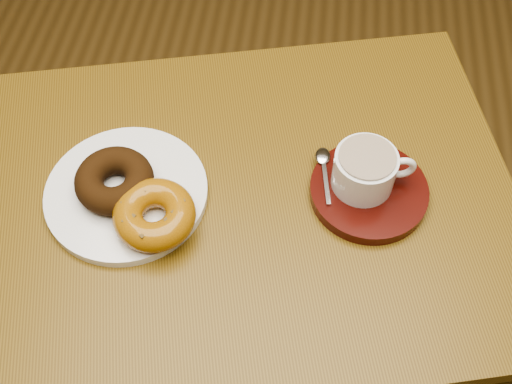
# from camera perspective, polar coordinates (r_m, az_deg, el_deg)

# --- Properties ---
(ground) EXTENTS (6.00, 6.00, 0.00)m
(ground) POSITION_cam_1_polar(r_m,az_deg,el_deg) (1.51, 4.29, -15.06)
(ground) COLOR brown
(ground) RESTS_ON ground
(cafe_table) EXTENTS (0.86, 0.73, 0.70)m
(cafe_table) POSITION_cam_1_polar(r_m,az_deg,el_deg) (0.96, -1.19, -4.29)
(cafe_table) COLOR brown
(cafe_table) RESTS_ON ground
(donut_plate) EXTENTS (0.28, 0.28, 0.01)m
(donut_plate) POSITION_cam_1_polar(r_m,az_deg,el_deg) (0.88, -11.43, -0.07)
(donut_plate) COLOR white
(donut_plate) RESTS_ON cafe_table
(donut_cinnamon) EXTENTS (0.14, 0.14, 0.04)m
(donut_cinnamon) POSITION_cam_1_polar(r_m,az_deg,el_deg) (0.86, -12.48, 1.00)
(donut_cinnamon) COLOR black
(donut_cinnamon) RESTS_ON donut_plate
(donut_caramel) EXTENTS (0.12, 0.12, 0.04)m
(donut_caramel) POSITION_cam_1_polar(r_m,az_deg,el_deg) (0.82, -9.02, -2.00)
(donut_caramel) COLOR #9B6211
(donut_caramel) RESTS_ON donut_plate
(saucer) EXTENTS (0.17, 0.17, 0.02)m
(saucer) POSITION_cam_1_polar(r_m,az_deg,el_deg) (0.88, 9.98, 0.05)
(saucer) COLOR #350B07
(saucer) RESTS_ON cafe_table
(coffee_cup) EXTENTS (0.11, 0.08, 0.06)m
(coffee_cup) POSITION_cam_1_polar(r_m,az_deg,el_deg) (0.85, 9.73, 1.97)
(coffee_cup) COLOR white
(coffee_cup) RESTS_ON saucer
(teaspoon) EXTENTS (0.03, 0.09, 0.01)m
(teaspoon) POSITION_cam_1_polar(r_m,az_deg,el_deg) (0.88, 6.00, 2.76)
(teaspoon) COLOR silver
(teaspoon) RESTS_ON saucer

